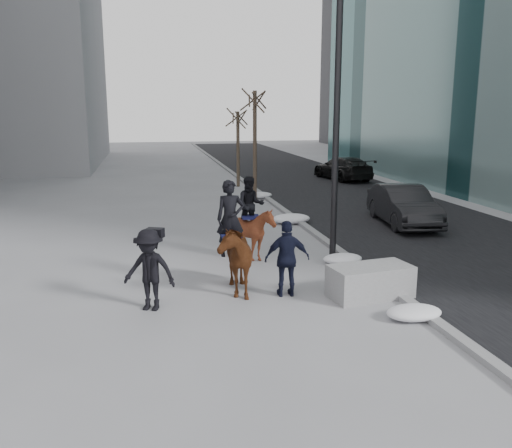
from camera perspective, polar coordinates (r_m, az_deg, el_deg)
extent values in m
plane|color=gray|center=(12.26, 1.12, -8.03)|extent=(120.00, 120.00, 0.00)
cube|color=black|center=(23.64, 12.50, 1.53)|extent=(8.00, 90.00, 0.01)
cube|color=gray|center=(22.33, 3.07, 1.34)|extent=(0.25, 90.00, 0.12)
cube|color=gray|center=(12.62, 11.93, -5.94)|extent=(1.96, 1.18, 0.74)
imported|color=black|center=(20.63, 15.26, 1.92)|extent=(2.07, 4.57, 1.45)
imported|color=black|center=(33.15, 9.12, 5.83)|extent=(2.66, 5.03, 1.39)
imported|color=#45220D|center=(12.60, -2.58, -3.41)|extent=(0.92, 2.02, 1.71)
imported|color=black|center=(12.54, -2.72, 0.59)|extent=(0.65, 0.43, 1.78)
cube|color=#0E1134|center=(12.62, -2.70, -1.08)|extent=(0.48, 0.56, 0.06)
imported|color=#4D1C0F|center=(15.23, -0.47, -0.98)|extent=(1.38, 1.52, 1.54)
imported|color=black|center=(15.22, -0.59, 2.01)|extent=(0.84, 0.68, 1.61)
cube|color=black|center=(15.28, -0.58, 0.76)|extent=(0.53, 0.60, 0.06)
imported|color=black|center=(12.31, 3.30, -3.67)|extent=(1.06, 0.51, 1.75)
cylinder|color=#C76C0B|center=(12.75, 2.47, -1.84)|extent=(0.04, 0.18, 0.07)
imported|color=black|center=(11.66, -11.16, -4.78)|extent=(1.30, 1.05, 1.75)
cube|color=black|center=(11.72, -10.58, -0.92)|extent=(0.42, 0.35, 0.20)
cylinder|color=black|center=(15.13, 8.54, 13.03)|extent=(0.18, 0.18, 9.00)
ellipsoid|color=silver|center=(20.26, 3.72, 0.57)|extent=(1.43, 0.91, 0.36)
ellipsoid|color=silver|center=(11.61, 16.30, -8.93)|extent=(1.16, 0.74, 0.29)
ellipsoid|color=silver|center=(25.86, 0.35, 3.05)|extent=(1.23, 0.78, 0.31)
ellipsoid|color=silver|center=(15.20, 9.10, -3.63)|extent=(1.10, 0.70, 0.28)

